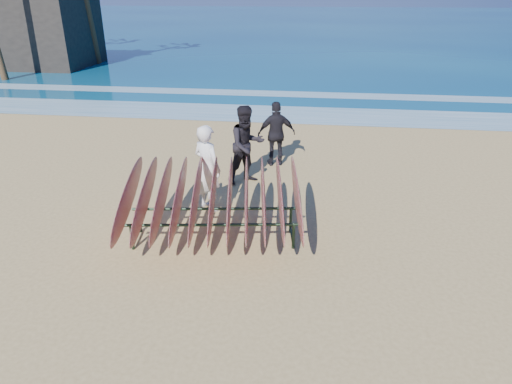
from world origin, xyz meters
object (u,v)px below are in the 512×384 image
Objects in this scene: person_white at (207,168)px; person_dark_a at (247,145)px; surfboard_rack at (213,197)px; person_dark_b at (276,134)px; building at (16,31)px.

person_white is 1.68m from person_dark_a.
person_white is (-0.40, 1.30, 0.04)m from surfboard_rack.
person_dark_b is 22.37m from building.
person_dark_b is (0.60, 1.28, -0.09)m from person_dark_a.
building is (-16.75, 14.79, 1.07)m from person_dark_b.
person_white is 23.53m from building.
surfboard_rack is 1.84× the size of person_dark_a.
person_dark_b is 0.20× the size of building.
person_dark_a is 22.80m from building.
building is at bearing -58.02° from person_dark_b.
person_white is at bearing -148.10° from person_dark_a.
building is at bearing 122.08° from surfboard_rack.
surfboard_rack is 2.88m from person_dark_a.
surfboard_rack is 1.36m from person_white.
surfboard_rack is 1.87× the size of person_white.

